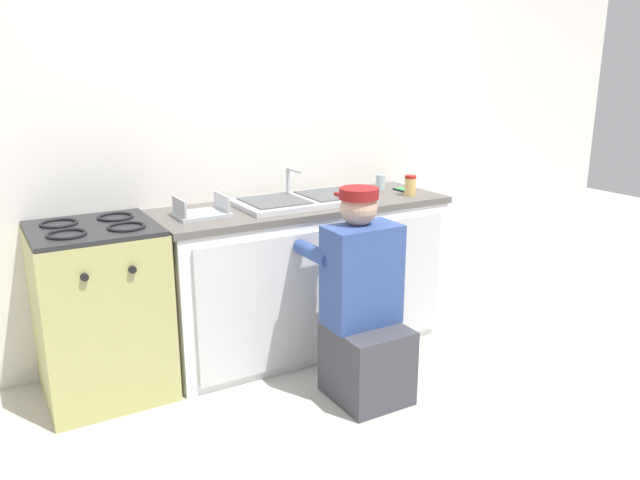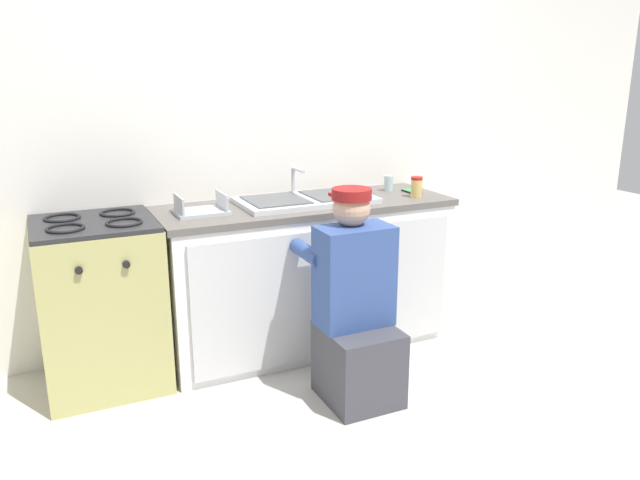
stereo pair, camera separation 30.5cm
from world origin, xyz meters
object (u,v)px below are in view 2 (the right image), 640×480
at_px(water_glass, 389,183).
at_px(condiment_jar, 417,187).
at_px(plumber_person, 356,314).
at_px(dish_rack_tray, 201,209).
at_px(stove_range, 101,304).
at_px(cell_phone, 412,192).
at_px(sink_double_basin, 306,199).

relative_size(water_glass, condiment_jar, 0.78).
relative_size(plumber_person, dish_rack_tray, 3.94).
distance_m(stove_range, cell_phone, 1.99).
bearing_deg(water_glass, condiment_jar, -78.81).
bearing_deg(condiment_jar, stove_range, 175.49).
xyz_separation_m(water_glass, cell_phone, (0.11, -0.11, -0.04)).
xyz_separation_m(stove_range, dish_rack_tray, (0.56, -0.02, 0.47)).
xyz_separation_m(plumber_person, dish_rack_tray, (-0.60, 0.69, 0.47)).
bearing_deg(plumber_person, cell_phone, 42.03).
bearing_deg(cell_phone, water_glass, 134.97).
height_order(sink_double_basin, cell_phone, sink_double_basin).
height_order(water_glass, cell_phone, water_glass).
xyz_separation_m(cell_phone, condiment_jar, (-0.06, -0.14, 0.06)).
bearing_deg(sink_double_basin, condiment_jar, -12.46).
distance_m(stove_range, condiment_jar, 1.95).
bearing_deg(cell_phone, stove_range, 179.76).
bearing_deg(sink_double_basin, water_glass, 8.76).
distance_m(plumber_person, water_glass, 1.16).
bearing_deg(plumber_person, dish_rack_tray, 130.98).
distance_m(dish_rack_tray, cell_phone, 1.38).
xyz_separation_m(plumber_person, cell_phone, (0.78, 0.70, 0.45)).
distance_m(dish_rack_tray, water_glass, 1.27).
distance_m(sink_double_basin, water_glass, 0.64).
distance_m(cell_phone, condiment_jar, 0.16).
relative_size(stove_range, water_glass, 9.29).
distance_m(plumber_person, dish_rack_tray, 1.03).
height_order(stove_range, dish_rack_tray, dish_rack_tray).
height_order(sink_double_basin, plumber_person, plumber_person).
bearing_deg(condiment_jar, sink_double_basin, 167.54).
bearing_deg(sink_double_basin, plumber_person, -93.05).
relative_size(sink_double_basin, plumber_person, 0.72).
bearing_deg(plumber_person, stove_range, 148.61).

